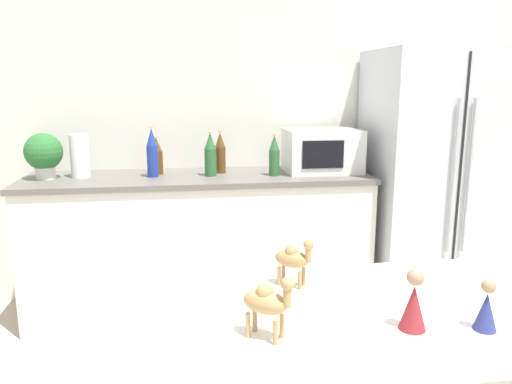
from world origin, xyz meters
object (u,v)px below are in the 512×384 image
refrigerator (431,180)px  back_bottle_4 (220,153)px  microwave (322,151)px  wise_man_figurine_crimson (486,308)px  back_bottle_3 (152,153)px  potted_plant (44,154)px  camel_figurine_second (267,301)px  paper_towel_roll (80,156)px  back_bottle_1 (157,156)px  wise_man_figurine_purple (414,304)px  back_bottle_2 (274,156)px  back_bottle_0 (210,155)px  camel_figurine (293,258)px

refrigerator → back_bottle_4: refrigerator is taller
microwave → wise_man_figurine_crimson: size_ratio=4.00×
back_bottle_3 → potted_plant: bearing=177.5°
back_bottle_3 → camel_figurine_second: 2.20m
paper_towel_roll → back_bottle_1: 0.47m
back_bottle_3 → wise_man_figurine_purple: 2.29m
back_bottle_4 → camel_figurine_second: back_bottle_4 is taller
back_bottle_2 → camel_figurine_second: bearing=-100.6°
paper_towel_roll → back_bottle_0: size_ratio=0.96×
refrigerator → back_bottle_0: 1.49m
potted_plant → microwave: (1.75, 0.01, -0.02)m
microwave → back_bottle_1: size_ratio=1.98×
paper_towel_roll → camel_figurine_second: 2.36m
paper_towel_roll → microwave: size_ratio=0.56×
refrigerator → back_bottle_2: (-1.08, -0.02, 0.19)m
back_bottle_2 → wise_man_figurine_crimson: bearing=-87.5°
back_bottle_1 → camel_figurine: size_ratio=1.78×
microwave → wise_man_figurine_crimson: 2.25m
paper_towel_roll → back_bottle_1: bearing=6.7°
back_bottle_4 → camel_figurine: 1.99m
back_bottle_0 → wise_man_figurine_crimson: (0.49, -2.18, -0.05)m
potted_plant → camel_figurine_second: (1.02, -2.20, -0.04)m
paper_towel_roll → back_bottle_2: paper_towel_roll is taller
back_bottle_4 → wise_man_figurine_crimson: bearing=-79.5°
back_bottle_3 → camel_figurine_second: back_bottle_3 is taller
camel_figurine → wise_man_figurine_purple: wise_man_figurine_purple is taller
refrigerator → paper_towel_roll: refrigerator is taller
potted_plant → wise_man_figurine_purple: bearing=-58.6°
back_bottle_1 → back_bottle_0: bearing=-18.6°
microwave → back_bottle_0: same height
back_bottle_4 → microwave: bearing=-4.4°
back_bottle_3 → wise_man_figurine_crimson: back_bottle_3 is taller
back_bottle_1 → back_bottle_3: (-0.02, -0.10, 0.03)m
back_bottle_3 → microwave: bearing=1.9°
camel_figurine_second → potted_plant: bearing=114.8°
wise_man_figurine_crimson → back_bottle_1: bearing=109.9°
back_bottle_1 → wise_man_figurine_purple: size_ratio=1.70×
wise_man_figurine_crimson → back_bottle_0: bearing=102.7°
back_bottle_2 → back_bottle_4: (-0.33, 0.15, 0.00)m
camel_figurine_second → camel_figurine: bearing=67.0°
refrigerator → wise_man_figurine_purple: size_ratio=11.93×
paper_towel_roll → wise_man_figurine_purple: (1.14, -2.22, -0.04)m
back_bottle_2 → back_bottle_4: bearing=155.6°
microwave → back_bottle_1: microwave is taller
camel_figurine → refrigerator: bearing=53.8°
back_bottle_4 → camel_figurine: bearing=-88.5°
paper_towel_roll → back_bottle_1: paper_towel_roll is taller
back_bottle_2 → camel_figurine: back_bottle_2 is taller
potted_plant → wise_man_figurine_crimson: (1.50, -2.23, -0.07)m
camel_figurine → wise_man_figurine_crimson: size_ratio=1.13×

